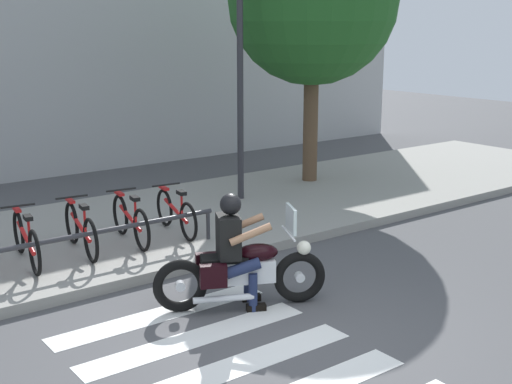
{
  "coord_description": "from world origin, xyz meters",
  "views": [
    {
      "loc": [
        -4.45,
        -5.16,
        3.38
      ],
      "look_at": [
        0.98,
        2.05,
        1.18
      ],
      "focal_mm": 47.58,
      "sensor_mm": 36.0,
      "label": 1
    }
  ],
  "objects_px": {
    "bicycle_5": "(176,213)",
    "bicycle_3": "(81,230)",
    "bicycle_2": "(26,240)",
    "bike_rack": "(69,240)",
    "motorcycle": "(242,271)",
    "tree_near_rack": "(313,0)",
    "rider": "(235,243)",
    "bicycle_4": "(130,220)",
    "street_lamp": "(240,67)"
  },
  "relations": [
    {
      "from": "bicycle_5",
      "to": "bicycle_3",
      "type": "bearing_deg",
      "value": -179.99
    },
    {
      "from": "bicycle_2",
      "to": "bike_rack",
      "type": "xyz_separation_m",
      "value": [
        0.4,
        -0.55,
        0.07
      ]
    },
    {
      "from": "motorcycle",
      "to": "tree_near_rack",
      "type": "xyz_separation_m",
      "value": [
        4.98,
        4.39,
        3.45
      ]
    },
    {
      "from": "motorcycle",
      "to": "bicycle_3",
      "type": "height_order",
      "value": "motorcycle"
    },
    {
      "from": "bicycle_2",
      "to": "bicycle_5",
      "type": "relative_size",
      "value": 1.08
    },
    {
      "from": "bicycle_2",
      "to": "bicycle_5",
      "type": "bearing_deg",
      "value": -0.0
    },
    {
      "from": "bicycle_2",
      "to": "bicycle_3",
      "type": "bearing_deg",
      "value": -0.04
    },
    {
      "from": "bike_rack",
      "to": "bicycle_5",
      "type": "bearing_deg",
      "value": 15.48
    },
    {
      "from": "rider",
      "to": "tree_near_rack",
      "type": "relative_size",
      "value": 0.26
    },
    {
      "from": "bicycle_5",
      "to": "bicycle_4",
      "type": "bearing_deg",
      "value": -179.96
    },
    {
      "from": "bicycle_4",
      "to": "rider",
      "type": "bearing_deg",
      "value": -88.78
    },
    {
      "from": "tree_near_rack",
      "to": "bicycle_3",
      "type": "bearing_deg",
      "value": -164.34
    },
    {
      "from": "bicycle_3",
      "to": "tree_near_rack",
      "type": "relative_size",
      "value": 0.29
    },
    {
      "from": "rider",
      "to": "bicycle_2",
      "type": "height_order",
      "value": "rider"
    },
    {
      "from": "bicycle_3",
      "to": "street_lamp",
      "type": "relative_size",
      "value": 0.37
    },
    {
      "from": "bicycle_3",
      "to": "rider",
      "type": "bearing_deg",
      "value": -72.35
    },
    {
      "from": "motorcycle",
      "to": "tree_near_rack",
      "type": "relative_size",
      "value": 0.35
    },
    {
      "from": "street_lamp",
      "to": "tree_near_rack",
      "type": "bearing_deg",
      "value": 10.66
    },
    {
      "from": "rider",
      "to": "bicycle_4",
      "type": "relative_size",
      "value": 0.9
    },
    {
      "from": "rider",
      "to": "street_lamp",
      "type": "height_order",
      "value": "street_lamp"
    },
    {
      "from": "motorcycle",
      "to": "rider",
      "type": "xyz_separation_m",
      "value": [
        -0.07,
        0.04,
        0.37
      ]
    },
    {
      "from": "street_lamp",
      "to": "bicycle_4",
      "type": "bearing_deg",
      "value": -157.15
    },
    {
      "from": "motorcycle",
      "to": "rider",
      "type": "height_order",
      "value": "rider"
    },
    {
      "from": "rider",
      "to": "motorcycle",
      "type": "bearing_deg",
      "value": -27.93
    },
    {
      "from": "bicycle_4",
      "to": "tree_near_rack",
      "type": "xyz_separation_m",
      "value": [
        5.11,
        1.66,
        3.41
      ]
    },
    {
      "from": "bicycle_3",
      "to": "tree_near_rack",
      "type": "xyz_separation_m",
      "value": [
        5.91,
        1.66,
        3.41
      ]
    },
    {
      "from": "street_lamp",
      "to": "bicycle_3",
      "type": "bearing_deg",
      "value": -161.62
    },
    {
      "from": "bicycle_4",
      "to": "bicycle_3",
      "type": "bearing_deg",
      "value": 179.99
    },
    {
      "from": "bicycle_3",
      "to": "street_lamp",
      "type": "xyz_separation_m",
      "value": [
        3.78,
        1.26,
        2.16
      ]
    },
    {
      "from": "motorcycle",
      "to": "bicycle_5",
      "type": "xyz_separation_m",
      "value": [
        0.68,
        2.73,
        0.03
      ]
    },
    {
      "from": "motorcycle",
      "to": "bicycle_5",
      "type": "height_order",
      "value": "motorcycle"
    },
    {
      "from": "bicycle_4",
      "to": "tree_near_rack",
      "type": "height_order",
      "value": "tree_near_rack"
    },
    {
      "from": "motorcycle",
      "to": "bike_rack",
      "type": "xyz_separation_m",
      "value": [
        -1.33,
        2.18,
        0.1
      ]
    },
    {
      "from": "rider",
      "to": "bicycle_3",
      "type": "height_order",
      "value": "rider"
    },
    {
      "from": "rider",
      "to": "street_lamp",
      "type": "relative_size",
      "value": 0.33
    },
    {
      "from": "bicycle_2",
      "to": "tree_near_rack",
      "type": "height_order",
      "value": "tree_near_rack"
    },
    {
      "from": "street_lamp",
      "to": "tree_near_rack",
      "type": "height_order",
      "value": "tree_near_rack"
    },
    {
      "from": "motorcycle",
      "to": "bicycle_4",
      "type": "relative_size",
      "value": 1.25
    },
    {
      "from": "bicycle_5",
      "to": "bike_rack",
      "type": "distance_m",
      "value": 2.08
    },
    {
      "from": "motorcycle",
      "to": "bicycle_3",
      "type": "distance_m",
      "value": 2.88
    },
    {
      "from": "bicycle_4",
      "to": "bike_rack",
      "type": "xyz_separation_m",
      "value": [
        -1.2,
        -0.55,
        0.07
      ]
    },
    {
      "from": "motorcycle",
      "to": "tree_near_rack",
      "type": "distance_m",
      "value": 7.48
    },
    {
      "from": "motorcycle",
      "to": "bicycle_2",
      "type": "bearing_deg",
      "value": 122.28
    },
    {
      "from": "rider",
      "to": "bicycle_3",
      "type": "distance_m",
      "value": 2.85
    },
    {
      "from": "bicycle_4",
      "to": "tree_near_rack",
      "type": "distance_m",
      "value": 6.36
    },
    {
      "from": "bicycle_3",
      "to": "bicycle_4",
      "type": "height_order",
      "value": "same"
    },
    {
      "from": "bicycle_4",
      "to": "bike_rack",
      "type": "height_order",
      "value": "bicycle_4"
    },
    {
      "from": "bicycle_2",
      "to": "bicycle_5",
      "type": "height_order",
      "value": "bicycle_2"
    },
    {
      "from": "bicycle_2",
      "to": "bike_rack",
      "type": "height_order",
      "value": "bicycle_2"
    },
    {
      "from": "bicycle_3",
      "to": "bicycle_4",
      "type": "xyz_separation_m",
      "value": [
        0.8,
        -0.0,
        -0.0
      ]
    }
  ]
}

